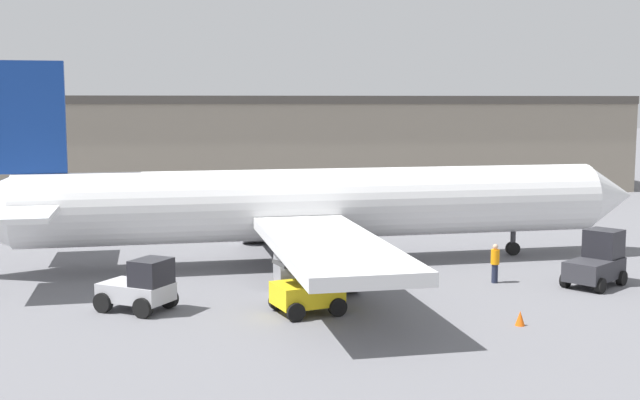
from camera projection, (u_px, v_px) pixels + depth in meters
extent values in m
plane|color=slate|center=(320.00, 263.00, 40.57)|extent=(400.00, 400.00, 0.00)
cube|color=gray|center=(194.00, 146.00, 75.60)|extent=(79.54, 16.01, 7.96)
cube|color=#47423D|center=(193.00, 100.00, 75.08)|extent=(79.54, 16.33, 0.70)
cylinder|color=silver|center=(320.00, 203.00, 40.20)|extent=(29.41, 6.33, 3.52)
cone|color=silver|center=(608.00, 196.00, 43.51)|extent=(3.14, 3.70, 3.45)
cube|color=silver|center=(267.00, 197.00, 48.19)|extent=(5.53, 13.77, 0.50)
cube|color=silver|center=(328.00, 246.00, 31.75)|extent=(5.53, 13.77, 0.50)
cylinder|color=#939399|center=(272.00, 224.00, 46.40)|extent=(3.72, 2.39, 2.06)
cylinder|color=#939399|center=(318.00, 269.00, 33.86)|extent=(3.72, 2.39, 2.06)
cube|color=navy|center=(24.00, 118.00, 36.79)|extent=(3.65, 0.71, 5.18)
cube|color=silver|center=(39.00, 194.00, 41.04)|extent=(3.56, 4.51, 0.24)
cube|color=silver|center=(15.00, 215.00, 33.52)|extent=(3.56, 4.51, 0.24)
cylinder|color=#38383D|center=(513.00, 243.00, 42.66)|extent=(0.28, 0.28, 1.29)
cylinder|color=black|center=(513.00, 248.00, 42.70)|extent=(0.73, 0.42, 0.70)
cylinder|color=#38383D|center=(300.00, 260.00, 37.96)|extent=(0.28, 0.28, 1.29)
cylinder|color=black|center=(300.00, 264.00, 37.99)|extent=(0.93, 0.44, 0.90)
cylinder|color=#38383D|center=(284.00, 244.00, 42.41)|extent=(0.28, 0.28, 1.29)
cylinder|color=black|center=(284.00, 247.00, 42.43)|extent=(0.93, 0.44, 0.90)
cylinder|color=#1E2338|center=(495.00, 273.00, 36.09)|extent=(0.28, 0.28, 0.85)
cylinder|color=orange|center=(495.00, 257.00, 36.00)|extent=(0.39, 0.39, 0.67)
sphere|color=tan|center=(495.00, 247.00, 35.94)|extent=(0.25, 0.25, 0.25)
cube|color=#B2B2B7|center=(136.00, 292.00, 31.29)|extent=(3.17, 2.82, 0.70)
cube|color=black|center=(151.00, 272.00, 30.86)|extent=(1.79, 1.89, 1.00)
cylinder|color=black|center=(143.00, 308.00, 30.19)|extent=(0.81, 0.65, 0.78)
cylinder|color=black|center=(169.00, 298.00, 31.67)|extent=(0.81, 0.65, 0.78)
cylinder|color=black|center=(103.00, 303.00, 30.99)|extent=(0.81, 0.65, 0.78)
cylinder|color=black|center=(130.00, 293.00, 32.47)|extent=(0.81, 0.65, 0.78)
cube|color=yellow|center=(307.00, 293.00, 30.83)|extent=(2.91, 2.46, 0.85)
cube|color=black|center=(324.00, 266.00, 31.00)|extent=(1.54, 1.86, 1.21)
cube|color=#333333|center=(296.00, 268.00, 30.52)|extent=(1.87, 1.67, 0.62)
cylinder|color=black|center=(338.00, 307.00, 30.45)|extent=(0.76, 0.49, 0.71)
cylinder|color=black|center=(318.00, 297.00, 32.05)|extent=(0.76, 0.49, 0.71)
cylinder|color=black|center=(295.00, 312.00, 29.73)|extent=(0.76, 0.49, 0.71)
cylinder|color=black|center=(278.00, 301.00, 31.32)|extent=(0.76, 0.49, 0.71)
cube|color=#2D2D33|center=(594.00, 269.00, 35.38)|extent=(3.33, 3.13, 0.87)
cube|color=black|center=(604.00, 243.00, 35.84)|extent=(1.93, 1.95, 1.24)
cylinder|color=black|center=(622.00, 278.00, 35.62)|extent=(0.69, 0.63, 0.66)
cylinder|color=black|center=(588.00, 273.00, 36.73)|extent=(0.69, 0.63, 0.66)
cylinder|color=black|center=(600.00, 286.00, 34.13)|extent=(0.69, 0.63, 0.66)
cylinder|color=black|center=(566.00, 280.00, 35.24)|extent=(0.69, 0.63, 0.66)
cone|color=#EF590F|center=(520.00, 318.00, 29.18)|extent=(0.36, 0.36, 0.55)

